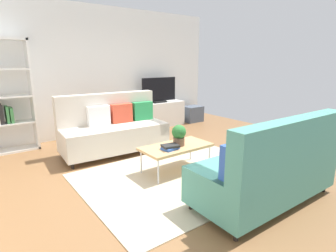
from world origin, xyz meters
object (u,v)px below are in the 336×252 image
tv_console (159,114)px  tv (159,90)px  couch_beige (113,129)px  storage_trunk (193,114)px  coffee_table (176,147)px  vase_0 (138,101)px  table_book_0 (170,148)px  couch_green (268,169)px  bottle_0 (145,100)px  potted_plant (179,135)px

tv_console → tv: 0.63m
couch_beige → storage_trunk: 3.16m
coffee_table → vase_0: bearing=71.4°
table_book_0 → tv: bearing=58.2°
couch_beige → tv_console: couch_beige is taller
couch_green → table_book_0: bearing=110.2°
storage_trunk → vase_0: bearing=174.9°
storage_trunk → table_book_0: 3.79m
coffee_table → storage_trunk: size_ratio=2.12×
couch_green → bottle_0: bearing=80.4°
storage_trunk → potted_plant: size_ratio=1.59×
coffee_table → potted_plant: 0.21m
potted_plant → tv: bearing=61.1°
potted_plant → bottle_0: size_ratio=1.78×
tv_console → couch_beige: bearing=-147.4°
bottle_0 → storage_trunk: bearing=-2.2°
coffee_table → tv_console: tv_console is taller
tv_console → storage_trunk: tv_console is taller
potted_plant → vase_0: 2.81m
tv_console → couch_green: bearing=-106.5°
couch_beige → tv: tv is taller
couch_beige → coffee_table: (0.38, -1.42, -0.06)m
coffee_table → tv: (1.47, 2.59, 0.56)m
bottle_0 → table_book_0: bearing=-114.6°
couch_beige → table_book_0: couch_beige is taller
couch_beige → bottle_0: (1.42, 1.15, 0.28)m
couch_beige → potted_plant: 1.50m
coffee_table → tv: tv is taller
potted_plant → storage_trunk: bearing=44.9°
couch_beige → vase_0: size_ratio=12.62×
couch_green → tv_console: 4.20m
potted_plant → tv_console: bearing=61.3°
couch_green → storage_trunk: 4.56m
table_book_0 → tv_console: bearing=58.4°
potted_plant → bottle_0: 2.77m
tv → potted_plant: 2.99m
vase_0 → table_book_0: bearing=-111.4°
couch_green → storage_trunk: bearing=60.9°
couch_green → bottle_0: (0.76, 3.99, 0.29)m
couch_green → table_book_0: size_ratio=7.98×
potted_plant → table_book_0: (-0.22, -0.07, -0.16)m
couch_green → vase_0: couch_green is taller
couch_beige → potted_plant: size_ratio=5.94×
storage_trunk → coffee_table: bearing=-135.7°
coffee_table → bottle_0: bearing=68.0°
storage_trunk → table_book_0: bearing=-136.7°
storage_trunk → couch_beige: bearing=-159.8°
tv_console → tv: tv is taller
table_book_0 → coffee_table: bearing=24.8°
vase_0 → couch_beige: bearing=-135.9°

